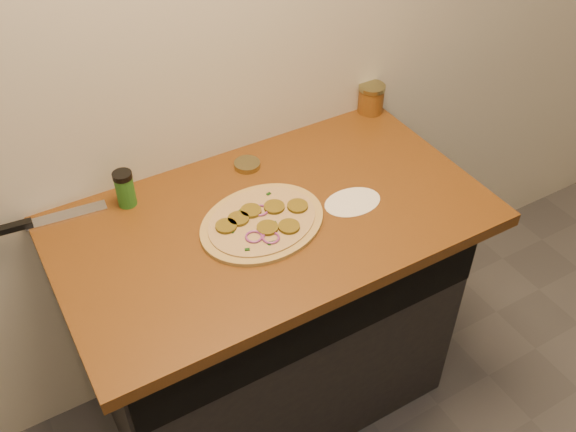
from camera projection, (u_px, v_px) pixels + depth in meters
cabinet at (269, 316)px, 2.11m from camera, size 1.10×0.60×0.86m
countertop at (272, 219)px, 1.80m from camera, size 1.20×0.70×0.04m
pizza at (262, 222)px, 1.74m from camera, size 0.43×0.43×0.02m
chefs_knife at (37, 222)px, 1.75m from camera, size 0.32×0.07×0.02m
mason_jar_lid at (247, 165)px, 1.94m from camera, size 0.08×0.08×0.02m
salsa_jar at (371, 98)px, 2.15m from camera, size 0.09×0.09×0.10m
spice_shaker at (125, 189)px, 1.78m from camera, size 0.05×0.05×0.11m
flour_spill at (352, 202)px, 1.82m from camera, size 0.18×0.18×0.00m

